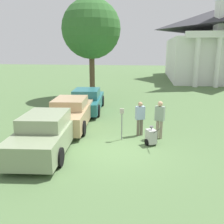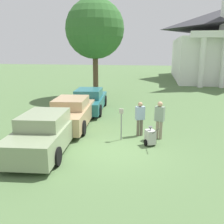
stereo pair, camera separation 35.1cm
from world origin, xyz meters
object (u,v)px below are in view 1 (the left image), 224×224
at_px(parked_car_teal, 87,101).
at_px(parking_meter, 122,118).
at_px(parked_car_tan, 71,113).
at_px(equipment_cart, 151,136).
at_px(person_supervisor, 160,117).
at_px(parked_car_sage, 47,132).
at_px(person_worker, 140,117).
at_px(church, 212,42).

distance_m(parked_car_teal, parking_meter, 6.01).
relative_size(parked_car_tan, equipment_cart, 5.20).
distance_m(parked_car_tan, parked_car_teal, 3.53).
bearing_deg(person_supervisor, parked_car_sage, 44.43).
height_order(parked_car_sage, equipment_cart, parked_car_sage).
relative_size(parking_meter, person_worker, 0.89).
xyz_separation_m(parked_car_teal, person_supervisor, (4.59, -4.81, 0.31)).
xyz_separation_m(parked_car_sage, church, (12.50, 28.12, 4.31)).
bearing_deg(person_worker, parked_car_teal, -75.46).
bearing_deg(parked_car_teal, person_worker, -56.31).
bearing_deg(parked_car_teal, parking_meter, -66.68).
relative_size(parked_car_tan, person_supervisor, 2.96).
xyz_separation_m(person_worker, person_supervisor, (0.90, -0.30, 0.08)).
bearing_deg(equipment_cart, church, 46.09).
xyz_separation_m(parked_car_sage, person_worker, (3.69, 2.26, 0.21)).
distance_m(parked_car_sage, person_worker, 4.33).
xyz_separation_m(person_worker, equipment_cart, (0.53, -1.21, -0.54)).
relative_size(person_worker, equipment_cart, 1.64).
xyz_separation_m(parked_car_teal, church, (12.50, 21.35, 4.34)).
height_order(parking_meter, person_supervisor, person_supervisor).
bearing_deg(person_worker, parking_meter, 18.57).
relative_size(parked_car_sage, church, 0.24).
relative_size(parked_car_tan, parked_car_teal, 1.00).
bearing_deg(parked_car_teal, parked_car_sage, -95.62).
height_order(equipment_cart, church, church).
relative_size(person_worker, person_supervisor, 0.93).
height_order(parked_car_tan, equipment_cart, parked_car_tan).
distance_m(parked_car_sage, parking_meter, 3.29).
xyz_separation_m(parked_car_sage, parked_car_teal, (0.00, 6.77, -0.03)).
bearing_deg(parked_car_sage, person_worker, 25.83).
distance_m(person_supervisor, church, 27.63).
height_order(person_supervisor, equipment_cart, person_supervisor).
xyz_separation_m(parked_car_tan, parking_meter, (2.91, -1.72, 0.28)).
bearing_deg(church, parked_car_teal, -120.33).
bearing_deg(parking_meter, parked_car_tan, 149.31).
bearing_deg(person_worker, parked_car_sage, 6.68).
bearing_deg(parked_car_tan, parked_car_teal, 84.37).
relative_size(parked_car_tan, parking_meter, 3.56).
distance_m(parked_car_tan, person_supervisor, 4.78).
height_order(parked_car_sage, person_worker, person_worker).
relative_size(parking_meter, person_supervisor, 0.83).
bearing_deg(parking_meter, person_supervisor, 14.71).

